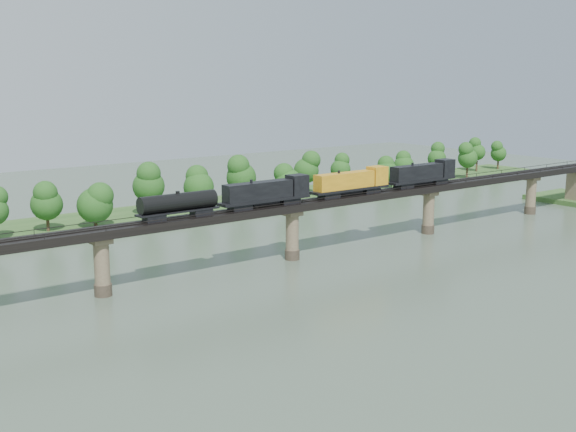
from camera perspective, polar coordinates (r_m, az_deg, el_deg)
ground at (r=123.48m, az=8.90°, el=-6.19°), size 400.00×400.00×0.00m
far_bank at (r=190.31m, az=-9.82°, el=0.15°), size 300.00×24.00×1.60m
bridge at (r=143.70m, az=0.33°, el=-1.34°), size 236.00×30.00×11.50m
bridge_superstructure at (r=142.47m, az=0.33°, el=1.15°), size 220.00×4.90×0.75m
far_treeline at (r=181.40m, az=-11.55°, el=2.13°), size 289.06×17.54×13.60m
freight_train at (r=147.16m, az=2.86°, el=2.38°), size 80.37×3.13×5.53m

